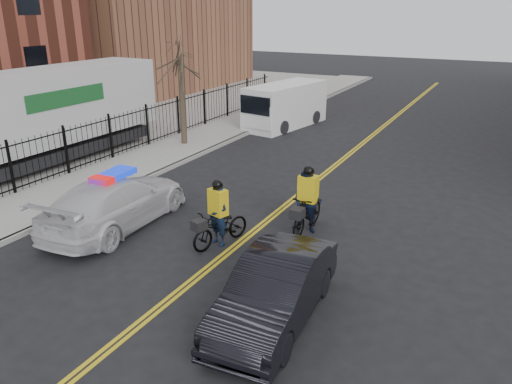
{
  "coord_description": "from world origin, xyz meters",
  "views": [
    {
      "loc": [
        6.44,
        -9.36,
        6.46
      ],
      "look_at": [
        0.08,
        2.84,
        1.3
      ],
      "focal_mm": 35.0,
      "sensor_mm": 36.0,
      "label": 1
    }
  ],
  "objects_px": {
    "semi_trailer": "(27,116)",
    "cyclist_near": "(218,222)",
    "cargo_van": "(284,106)",
    "dark_sedan": "(275,290)",
    "cyclist_far": "(307,206)",
    "police_cruiser": "(116,202)"
  },
  "relations": [
    {
      "from": "dark_sedan",
      "to": "cyclist_near",
      "type": "bearing_deg",
      "value": 135.44
    },
    {
      "from": "semi_trailer",
      "to": "cyclist_far",
      "type": "bearing_deg",
      "value": -0.73
    },
    {
      "from": "semi_trailer",
      "to": "cyclist_near",
      "type": "distance_m",
      "value": 10.93
    },
    {
      "from": "cargo_van",
      "to": "cyclist_near",
      "type": "bearing_deg",
      "value": -62.81
    },
    {
      "from": "semi_trailer",
      "to": "cyclist_far",
      "type": "height_order",
      "value": "semi_trailer"
    },
    {
      "from": "police_cruiser",
      "to": "cargo_van",
      "type": "relative_size",
      "value": 0.94
    },
    {
      "from": "cargo_van",
      "to": "semi_trailer",
      "type": "xyz_separation_m",
      "value": [
        -5.98,
        -12.02,
        1.11
      ]
    },
    {
      "from": "police_cruiser",
      "to": "cyclist_near",
      "type": "bearing_deg",
      "value": -178.09
    },
    {
      "from": "semi_trailer",
      "to": "cyclist_near",
      "type": "xyz_separation_m",
      "value": [
        10.54,
        -2.43,
        -1.59
      ]
    },
    {
      "from": "cargo_van",
      "to": "police_cruiser",
      "type": "bearing_deg",
      "value": -76.15
    },
    {
      "from": "police_cruiser",
      "to": "dark_sedan",
      "type": "bearing_deg",
      "value": 157.19
    },
    {
      "from": "cargo_van",
      "to": "semi_trailer",
      "type": "bearing_deg",
      "value": -106.78
    },
    {
      "from": "cyclist_far",
      "to": "police_cruiser",
      "type": "bearing_deg",
      "value": -155.99
    },
    {
      "from": "cyclist_near",
      "to": "cyclist_far",
      "type": "bearing_deg",
      "value": 63.01
    },
    {
      "from": "semi_trailer",
      "to": "cyclist_far",
      "type": "relative_size",
      "value": 6.15
    },
    {
      "from": "semi_trailer",
      "to": "police_cruiser",
      "type": "bearing_deg",
      "value": -20.01
    },
    {
      "from": "semi_trailer",
      "to": "cyclist_near",
      "type": "relative_size",
      "value": 6.09
    },
    {
      "from": "dark_sedan",
      "to": "cyclist_near",
      "type": "xyz_separation_m",
      "value": [
        -3.02,
        2.59,
        -0.05
      ]
    },
    {
      "from": "cyclist_near",
      "to": "cyclist_far",
      "type": "xyz_separation_m",
      "value": [
        1.92,
        1.96,
        0.14
      ]
    },
    {
      "from": "cargo_van",
      "to": "cyclist_far",
      "type": "height_order",
      "value": "cargo_van"
    },
    {
      "from": "cyclist_near",
      "to": "cargo_van",
      "type": "bearing_deg",
      "value": 124.91
    },
    {
      "from": "cargo_van",
      "to": "cyclist_far",
      "type": "distance_m",
      "value": 14.07
    }
  ]
}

